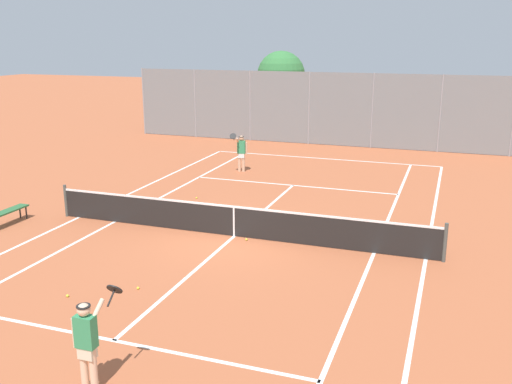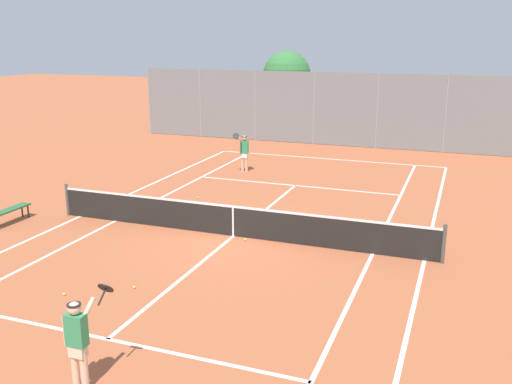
{
  "view_description": "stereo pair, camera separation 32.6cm",
  "coord_description": "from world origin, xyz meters",
  "px_view_note": "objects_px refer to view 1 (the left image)",
  "views": [
    {
      "loc": [
        5.95,
        -14.89,
        5.74
      ],
      "look_at": [
        0.16,
        1.5,
        1.0
      ],
      "focal_mm": 40.0,
      "sensor_mm": 36.0,
      "label": 1
    },
    {
      "loc": [
        6.26,
        -14.78,
        5.74
      ],
      "look_at": [
        0.16,
        1.5,
        1.0
      ],
      "focal_mm": 40.0,
      "sensor_mm": 36.0,
      "label": 2
    }
  ],
  "objects_px": {
    "loose_tennis_ball_2": "(246,239)",
    "courtside_bench": "(8,212)",
    "loose_tennis_ball_0": "(196,198)",
    "tennis_net": "(234,220)",
    "player_near_side": "(87,341)",
    "player_far_left": "(241,151)",
    "loose_tennis_ball_3": "(138,288)",
    "tree_behind_left": "(281,77)",
    "loose_tennis_ball_1": "(67,296)"
  },
  "relations": [
    {
      "from": "player_near_side",
      "to": "courtside_bench",
      "type": "relative_size",
      "value": 1.18
    },
    {
      "from": "loose_tennis_ball_0",
      "to": "courtside_bench",
      "type": "bearing_deg",
      "value": -132.94
    },
    {
      "from": "loose_tennis_ball_2",
      "to": "player_near_side",
      "type": "bearing_deg",
      "value": -89.47
    },
    {
      "from": "player_near_side",
      "to": "player_far_left",
      "type": "distance_m",
      "value": 16.23
    },
    {
      "from": "tennis_net",
      "to": "loose_tennis_ball_2",
      "type": "bearing_deg",
      "value": -24.6
    },
    {
      "from": "loose_tennis_ball_0",
      "to": "loose_tennis_ball_3",
      "type": "distance_m",
      "value": 7.8
    },
    {
      "from": "tennis_net",
      "to": "tree_behind_left",
      "type": "xyz_separation_m",
      "value": [
        -4.44,
        19.14,
        2.87
      ]
    },
    {
      "from": "loose_tennis_ball_3",
      "to": "loose_tennis_ball_1",
      "type": "bearing_deg",
      "value": -145.44
    },
    {
      "from": "loose_tennis_ball_3",
      "to": "tennis_net",
      "type": "bearing_deg",
      "value": 79.49
    },
    {
      "from": "tennis_net",
      "to": "loose_tennis_ball_3",
      "type": "xyz_separation_m",
      "value": [
        -0.78,
        -4.19,
        -0.48
      ]
    },
    {
      "from": "loose_tennis_ball_1",
      "to": "courtside_bench",
      "type": "height_order",
      "value": "courtside_bench"
    },
    {
      "from": "tennis_net",
      "to": "loose_tennis_ball_0",
      "type": "xyz_separation_m",
      "value": [
        -2.81,
        3.34,
        -0.48
      ]
    },
    {
      "from": "tennis_net",
      "to": "courtside_bench",
      "type": "height_order",
      "value": "tennis_net"
    },
    {
      "from": "tree_behind_left",
      "to": "loose_tennis_ball_3",
      "type": "bearing_deg",
      "value": -81.08
    },
    {
      "from": "tennis_net",
      "to": "tree_behind_left",
      "type": "relative_size",
      "value": 2.43
    },
    {
      "from": "loose_tennis_ball_1",
      "to": "loose_tennis_ball_3",
      "type": "distance_m",
      "value": 1.58
    },
    {
      "from": "tennis_net",
      "to": "player_near_side",
      "type": "height_order",
      "value": "player_near_side"
    },
    {
      "from": "player_near_side",
      "to": "loose_tennis_ball_1",
      "type": "distance_m",
      "value": 3.96
    },
    {
      "from": "loose_tennis_ball_0",
      "to": "loose_tennis_ball_2",
      "type": "xyz_separation_m",
      "value": [
        3.28,
        -3.56,
        0.0
      ]
    },
    {
      "from": "loose_tennis_ball_3",
      "to": "courtside_bench",
      "type": "bearing_deg",
      "value": 155.69
    },
    {
      "from": "loose_tennis_ball_1",
      "to": "loose_tennis_ball_3",
      "type": "relative_size",
      "value": 1.0
    },
    {
      "from": "tennis_net",
      "to": "loose_tennis_ball_0",
      "type": "relative_size",
      "value": 181.82
    },
    {
      "from": "player_near_side",
      "to": "courtside_bench",
      "type": "xyz_separation_m",
      "value": [
        -7.68,
        6.6,
        -0.52
      ]
    },
    {
      "from": "tennis_net",
      "to": "loose_tennis_ball_3",
      "type": "height_order",
      "value": "tennis_net"
    },
    {
      "from": "player_near_side",
      "to": "loose_tennis_ball_3",
      "type": "height_order",
      "value": "player_near_side"
    },
    {
      "from": "player_far_left",
      "to": "courtside_bench",
      "type": "height_order",
      "value": "player_far_left"
    },
    {
      "from": "loose_tennis_ball_2",
      "to": "courtside_bench",
      "type": "xyz_separation_m",
      "value": [
        -7.61,
        -1.1,
        0.38
      ]
    },
    {
      "from": "tennis_net",
      "to": "loose_tennis_ball_2",
      "type": "relative_size",
      "value": 181.82
    },
    {
      "from": "player_near_side",
      "to": "courtside_bench",
      "type": "bearing_deg",
      "value": 139.32
    },
    {
      "from": "loose_tennis_ball_0",
      "to": "courtside_bench",
      "type": "distance_m",
      "value": 6.37
    },
    {
      "from": "loose_tennis_ball_1",
      "to": "loose_tennis_ball_2",
      "type": "bearing_deg",
      "value": 62.35
    },
    {
      "from": "player_far_left",
      "to": "loose_tennis_ball_3",
      "type": "distance_m",
      "value": 12.36
    },
    {
      "from": "tree_behind_left",
      "to": "player_near_side",
      "type": "bearing_deg",
      "value": -79.57
    },
    {
      "from": "courtside_bench",
      "to": "loose_tennis_ball_3",
      "type": "bearing_deg",
      "value": -24.31
    },
    {
      "from": "loose_tennis_ball_0",
      "to": "tree_behind_left",
      "type": "distance_m",
      "value": 16.23
    },
    {
      "from": "player_near_side",
      "to": "tree_behind_left",
      "type": "xyz_separation_m",
      "value": [
        -4.98,
        27.05,
        2.46
      ]
    },
    {
      "from": "loose_tennis_ball_0",
      "to": "loose_tennis_ball_3",
      "type": "xyz_separation_m",
      "value": [
        2.03,
        -7.53,
        0.0
      ]
    },
    {
      "from": "loose_tennis_ball_2",
      "to": "loose_tennis_ball_3",
      "type": "bearing_deg",
      "value": -107.43
    },
    {
      "from": "player_near_side",
      "to": "loose_tennis_ball_3",
      "type": "distance_m",
      "value": 4.05
    },
    {
      "from": "loose_tennis_ball_0",
      "to": "tree_behind_left",
      "type": "relative_size",
      "value": 0.01
    },
    {
      "from": "tennis_net",
      "to": "player_near_side",
      "type": "bearing_deg",
      "value": -86.09
    },
    {
      "from": "tennis_net",
      "to": "player_near_side",
      "type": "relative_size",
      "value": 6.76
    },
    {
      "from": "player_far_left",
      "to": "courtside_bench",
      "type": "distance_m",
      "value": 10.26
    },
    {
      "from": "courtside_bench",
      "to": "tree_behind_left",
      "type": "relative_size",
      "value": 0.3
    },
    {
      "from": "player_far_left",
      "to": "tree_behind_left",
      "type": "distance_m",
      "value": 11.55
    },
    {
      "from": "player_far_left",
      "to": "loose_tennis_ball_3",
      "type": "relative_size",
      "value": 26.88
    },
    {
      "from": "tree_behind_left",
      "to": "loose_tennis_ball_0",
      "type": "bearing_deg",
      "value": -84.11
    },
    {
      "from": "player_far_left",
      "to": "loose_tennis_ball_1",
      "type": "height_order",
      "value": "player_far_left"
    },
    {
      "from": "player_near_side",
      "to": "loose_tennis_ball_1",
      "type": "bearing_deg",
      "value": 132.83
    },
    {
      "from": "loose_tennis_ball_0",
      "to": "loose_tennis_ball_3",
      "type": "bearing_deg",
      "value": -74.9
    }
  ]
}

